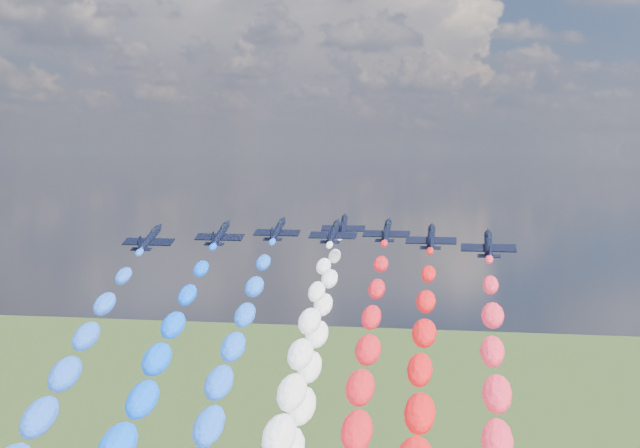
# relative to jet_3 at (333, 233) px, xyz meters

# --- Properties ---
(jet_0) EXTENTS (8.69, 11.61, 6.24)m
(jet_0) POSITION_rel_jet_3_xyz_m (-28.17, -15.44, 0.00)
(jet_0) COLOR black
(jet_1) EXTENTS (8.67, 11.59, 6.24)m
(jet_1) POSITION_rel_jet_3_xyz_m (-18.84, -6.21, 0.00)
(jet_1) COLOR black
(jet_2) EXTENTS (8.87, 11.73, 6.24)m
(jet_2) POSITION_rel_jet_3_xyz_m (-10.72, 2.99, 0.00)
(jet_2) COLOR black
(jet_3) EXTENTS (8.66, 11.58, 6.24)m
(jet_3) POSITION_rel_jet_3_xyz_m (0.00, 0.00, 0.00)
(jet_3) COLOR black
(jet_4) EXTENTS (9.06, 11.87, 6.24)m
(jet_4) POSITION_rel_jet_3_xyz_m (-0.08, 13.52, 0.00)
(jet_4) COLOR black
(trail_4) EXTENTS (5.81, 92.78, 55.92)m
(trail_4) POSITION_rel_jet_3_xyz_m (-0.08, -34.41, -26.72)
(trail_4) COLOR white
(jet_5) EXTENTS (8.50, 11.47, 6.24)m
(jet_5) POSITION_rel_jet_3_xyz_m (9.04, 4.05, 0.00)
(jet_5) COLOR black
(jet_6) EXTENTS (8.39, 11.38, 6.24)m
(jet_6) POSITION_rel_jet_3_xyz_m (17.30, -5.90, 0.00)
(jet_6) COLOR black
(jet_7) EXTENTS (8.44, 11.42, 6.24)m
(jet_7) POSITION_rel_jet_3_xyz_m (26.37, -15.25, 0.00)
(jet_7) COLOR black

